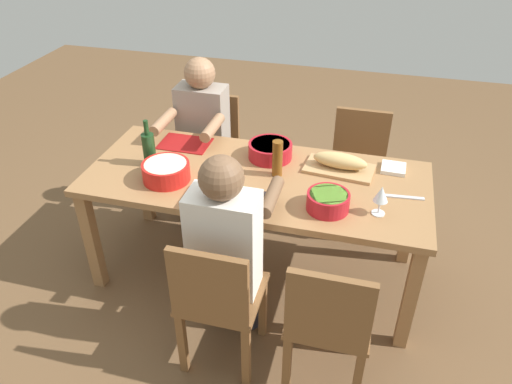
{
  "coord_description": "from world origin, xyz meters",
  "views": [
    {
      "loc": [
        -0.62,
        2.35,
        2.26
      ],
      "look_at": [
        0.0,
        0.0,
        0.63
      ],
      "focal_mm": 34.63,
      "sensor_mm": 36.0,
      "label": 1
    }
  ],
  "objects_px": {
    "chair_far_left": "(329,321)",
    "diner_far_center": "(227,242)",
    "chair_far_center": "(217,299)",
    "cutting_board": "(339,169)",
    "diner_near_right": "(201,130)",
    "wine_bottle": "(149,148)",
    "bread_loaf": "(340,161)",
    "napkin_stack": "(393,168)",
    "chair_near_left": "(357,164)",
    "serving_bowl_salad": "(328,200)",
    "serving_bowl_greens": "(270,150)",
    "wine_glass": "(381,195)",
    "beer_bottle": "(277,159)",
    "chair_near_right": "(211,145)",
    "serving_bowl_pasta": "(166,170)",
    "dining_table": "(256,188)"
  },
  "relations": [
    {
      "from": "chair_near_right",
      "to": "napkin_stack",
      "type": "xyz_separation_m",
      "value": [
        -1.32,
        0.47,
        0.27
      ]
    },
    {
      "from": "chair_far_center",
      "to": "cutting_board",
      "type": "relative_size",
      "value": 2.12
    },
    {
      "from": "serving_bowl_salad",
      "to": "wine_glass",
      "type": "relative_size",
      "value": 1.36
    },
    {
      "from": "bread_loaf",
      "to": "wine_glass",
      "type": "relative_size",
      "value": 1.93
    },
    {
      "from": "chair_near_left",
      "to": "chair_far_center",
      "type": "bearing_deg",
      "value": 69.88
    },
    {
      "from": "dining_table",
      "to": "diner_far_center",
      "type": "relative_size",
      "value": 1.66
    },
    {
      "from": "beer_bottle",
      "to": "wine_glass",
      "type": "bearing_deg",
      "value": 158.16
    },
    {
      "from": "chair_near_right",
      "to": "serving_bowl_pasta",
      "type": "xyz_separation_m",
      "value": [
        -0.06,
        0.91,
        0.32
      ]
    },
    {
      "from": "serving_bowl_salad",
      "to": "wine_bottle",
      "type": "relative_size",
      "value": 0.78
    },
    {
      "from": "chair_far_center",
      "to": "cutting_board",
      "type": "height_order",
      "value": "chair_far_center"
    },
    {
      "from": "diner_far_center",
      "to": "serving_bowl_greens",
      "type": "height_order",
      "value": "diner_far_center"
    },
    {
      "from": "chair_near_left",
      "to": "napkin_stack",
      "type": "xyz_separation_m",
      "value": [
        -0.22,
        0.47,
        0.27
      ]
    },
    {
      "from": "wine_bottle",
      "to": "bread_loaf",
      "type": "bearing_deg",
      "value": -168.71
    },
    {
      "from": "serving_bowl_greens",
      "to": "beer_bottle",
      "type": "height_order",
      "value": "beer_bottle"
    },
    {
      "from": "cutting_board",
      "to": "bread_loaf",
      "type": "relative_size",
      "value": 1.25
    },
    {
      "from": "wine_glass",
      "to": "chair_far_left",
      "type": "bearing_deg",
      "value": 73.79
    },
    {
      "from": "chair_far_left",
      "to": "serving_bowl_pasta",
      "type": "relative_size",
      "value": 3.13
    },
    {
      "from": "diner_near_right",
      "to": "wine_bottle",
      "type": "xyz_separation_m",
      "value": [
        0.1,
        0.59,
        0.15
      ]
    },
    {
      "from": "chair_near_left",
      "to": "bread_loaf",
      "type": "distance_m",
      "value": 0.65
    },
    {
      "from": "chair_near_left",
      "to": "serving_bowl_salad",
      "type": "bearing_deg",
      "value": 84.06
    },
    {
      "from": "serving_bowl_greens",
      "to": "bread_loaf",
      "type": "height_order",
      "value": "bread_loaf"
    },
    {
      "from": "chair_far_left",
      "to": "wine_bottle",
      "type": "height_order",
      "value": "wine_bottle"
    },
    {
      "from": "serving_bowl_greens",
      "to": "wine_glass",
      "type": "relative_size",
      "value": 1.62
    },
    {
      "from": "chair_far_center",
      "to": "bread_loaf",
      "type": "relative_size",
      "value": 2.66
    },
    {
      "from": "chair_far_left",
      "to": "wine_glass",
      "type": "distance_m",
      "value": 0.69
    },
    {
      "from": "chair_far_center",
      "to": "wine_glass",
      "type": "xyz_separation_m",
      "value": [
        -0.71,
        -0.55,
        0.37
      ]
    },
    {
      "from": "chair_far_left",
      "to": "serving_bowl_pasta",
      "type": "distance_m",
      "value": 1.23
    },
    {
      "from": "diner_far_center",
      "to": "serving_bowl_greens",
      "type": "bearing_deg",
      "value": -92.06
    },
    {
      "from": "wine_bottle",
      "to": "chair_far_center",
      "type": "bearing_deg",
      "value": 132.15
    },
    {
      "from": "chair_near_right",
      "to": "diner_near_right",
      "type": "xyz_separation_m",
      "value": [
        0.0,
        0.18,
        0.21
      ]
    },
    {
      "from": "chair_far_center",
      "to": "serving_bowl_pasta",
      "type": "distance_m",
      "value": 0.82
    },
    {
      "from": "chair_near_left",
      "to": "chair_far_center",
      "type": "height_order",
      "value": "same"
    },
    {
      "from": "cutting_board",
      "to": "wine_glass",
      "type": "xyz_separation_m",
      "value": [
        -0.25,
        0.38,
        0.11
      ]
    },
    {
      "from": "serving_bowl_pasta",
      "to": "cutting_board",
      "type": "distance_m",
      "value": 1.01
    },
    {
      "from": "chair_near_left",
      "to": "wine_glass",
      "type": "relative_size",
      "value": 5.12
    },
    {
      "from": "chair_far_left",
      "to": "diner_far_center",
      "type": "distance_m",
      "value": 0.62
    },
    {
      "from": "diner_near_right",
      "to": "chair_near_right",
      "type": "bearing_deg",
      "value": -90.0
    },
    {
      "from": "diner_near_right",
      "to": "wine_bottle",
      "type": "bearing_deg",
      "value": 80.27
    },
    {
      "from": "diner_far_center",
      "to": "serving_bowl_salad",
      "type": "relative_size",
      "value": 5.33
    },
    {
      "from": "bread_loaf",
      "to": "wine_bottle",
      "type": "relative_size",
      "value": 1.1
    },
    {
      "from": "serving_bowl_greens",
      "to": "wine_glass",
      "type": "xyz_separation_m",
      "value": [
        -0.68,
        0.43,
        0.06
      ]
    },
    {
      "from": "chair_far_left",
      "to": "diner_far_center",
      "type": "bearing_deg",
      "value": -18.57
    },
    {
      "from": "diner_far_center",
      "to": "cutting_board",
      "type": "height_order",
      "value": "diner_far_center"
    },
    {
      "from": "dining_table",
      "to": "cutting_board",
      "type": "xyz_separation_m",
      "value": [
        -0.46,
        -0.19,
        0.09
      ]
    },
    {
      "from": "chair_near_right",
      "to": "chair_near_left",
      "type": "bearing_deg",
      "value": 180.0
    },
    {
      "from": "bread_loaf",
      "to": "wine_glass",
      "type": "bearing_deg",
      "value": 122.85
    },
    {
      "from": "bread_loaf",
      "to": "napkin_stack",
      "type": "bearing_deg",
      "value": -164.79
    },
    {
      "from": "diner_near_right",
      "to": "napkin_stack",
      "type": "relative_size",
      "value": 8.57
    },
    {
      "from": "serving_bowl_pasta",
      "to": "serving_bowl_greens",
      "type": "xyz_separation_m",
      "value": [
        -0.51,
        -0.4,
        -0.0
      ]
    },
    {
      "from": "diner_far_center",
      "to": "chair_far_left",
      "type": "bearing_deg",
      "value": 161.43
    }
  ]
}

